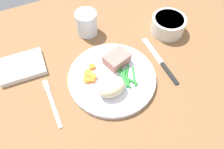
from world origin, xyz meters
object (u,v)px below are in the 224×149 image
(meat_portion, at_px, (117,59))
(napkin, at_px, (22,67))
(fork, at_px, (52,103))
(knife, at_px, (160,61))
(dinner_plate, at_px, (112,78))
(water_glass, at_px, (86,25))
(salad_bowl, at_px, (168,24))

(meat_portion, height_order, napkin, meat_portion)
(fork, height_order, knife, knife)
(dinner_plate, height_order, meat_portion, meat_portion)
(dinner_plate, xyz_separation_m, water_glass, (0.00, 0.22, 0.03))
(dinner_plate, bearing_deg, fork, -179.22)
(napkin, bearing_deg, meat_portion, -22.56)
(knife, relative_size, salad_bowl, 1.76)
(dinner_plate, height_order, napkin, napkin)
(dinner_plate, relative_size, salad_bowl, 2.28)
(water_glass, distance_m, salad_bowl, 0.29)
(knife, bearing_deg, water_glass, 122.60)
(dinner_plate, height_order, fork, dinner_plate)
(dinner_plate, relative_size, meat_portion, 3.63)
(water_glass, height_order, napkin, water_glass)
(meat_portion, bearing_deg, fork, -168.84)
(fork, bearing_deg, salad_bowl, 17.46)
(meat_portion, distance_m, napkin, 0.30)
(dinner_plate, relative_size, napkin, 1.92)
(knife, height_order, salad_bowl, salad_bowl)
(fork, xyz_separation_m, napkin, (-0.05, 0.16, 0.01))
(meat_portion, relative_size, salad_bowl, 0.63)
(salad_bowl, bearing_deg, dinner_plate, -157.82)
(salad_bowl, height_order, napkin, salad_bowl)
(water_glass, xyz_separation_m, napkin, (-0.24, -0.06, -0.03))
(dinner_plate, relative_size, knife, 1.30)
(knife, xyz_separation_m, salad_bowl, (0.09, 0.11, 0.03))
(dinner_plate, xyz_separation_m, meat_portion, (0.04, 0.04, 0.03))
(knife, xyz_separation_m, napkin, (-0.41, 0.16, 0.01))
(dinner_plate, distance_m, salad_bowl, 0.29)
(salad_bowl, bearing_deg, napkin, 174.56)
(knife, distance_m, napkin, 0.44)
(fork, distance_m, water_glass, 0.30)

